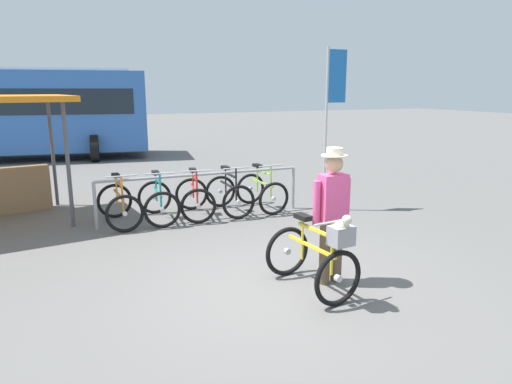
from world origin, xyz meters
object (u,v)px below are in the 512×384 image
racked_bike_red (195,198)px  banner_flag (333,98)px  racked_bike_black (229,195)px  racked_bike_lime (262,192)px  racked_bike_orange (119,205)px  racked_bike_teal (158,201)px  featured_bicycle (317,255)px  person_with_featured_bike (332,210)px

racked_bike_red → banner_flag: size_ratio=0.37×
racked_bike_black → racked_bike_lime: bearing=-1.4°
racked_bike_red → racked_bike_lime: same height
racked_bike_orange → racked_bike_teal: 0.70m
racked_bike_orange → banner_flag: bearing=-8.7°
racked_bike_lime → racked_bike_red: bearing=178.6°
racked_bike_red → banner_flag: (2.66, -0.59, 1.86)m
racked_bike_orange → racked_bike_red: size_ratio=0.95×
racked_bike_teal → banner_flag: (3.36, -0.61, 1.86)m
racked_bike_black → featured_bicycle: 3.89m
racked_bike_teal → racked_bike_lime: bearing=-1.4°
racked_bike_teal → featured_bicycle: 4.05m
racked_bike_teal → racked_bike_red: (0.70, -0.02, -0.00)m
featured_bicycle → racked_bike_orange: bearing=113.9°
racked_bike_orange → racked_bike_black: 2.10m
racked_bike_red → featured_bicycle: 3.91m
racked_bike_black → person_with_featured_bike: 3.71m
racked_bike_red → racked_bike_black: same height
racked_bike_black → person_with_featured_bike: person_with_featured_bike is taller
racked_bike_red → racked_bike_black: (0.70, -0.02, 0.00)m
featured_bicycle → banner_flag: size_ratio=0.39×
person_with_featured_bike → banner_flag: (1.99, 3.09, 1.28)m
racked_bike_lime → banner_flag: bearing=-23.7°
racked_bike_orange → banner_flag: banner_flag is taller
racked_bike_red → featured_bicycle: featured_bicycle is taller
featured_bicycle → banner_flag: bearing=54.9°
racked_bike_lime → person_with_featured_bike: (-0.73, -3.65, 0.58)m
featured_bicycle → person_with_featured_bike: size_ratio=0.72×
racked_bike_teal → racked_bike_black: (1.40, -0.03, 0.00)m
featured_bicycle → banner_flag: banner_flag is taller
banner_flag → person_with_featured_bike: bearing=-122.8°
racked_bike_black → featured_bicycle: bearing=-95.3°
racked_bike_lime → banner_flag: size_ratio=0.36×
racked_bike_orange → person_with_featured_bike: 4.29m
racked_bike_orange → racked_bike_black: (2.10, -0.05, 0.00)m
racked_bike_black → racked_bike_red: bearing=178.6°
racked_bike_red → racked_bike_teal: bearing=178.6°
racked_bike_black → racked_bike_lime: (0.70, -0.02, 0.00)m
racked_bike_teal → featured_bicycle: featured_bicycle is taller
racked_bike_teal → banner_flag: 3.89m
racked_bike_teal → person_with_featured_bike: (1.37, -3.70, 0.58)m
racked_bike_teal → person_with_featured_bike: person_with_featured_bike is taller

